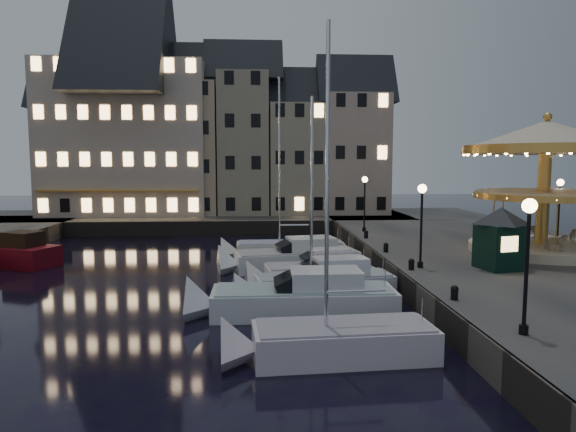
{
  "coord_description": "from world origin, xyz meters",
  "views": [
    {
      "loc": [
        -0.92,
        -23.77,
        6.54
      ],
      "look_at": [
        1.0,
        8.0,
        3.2
      ],
      "focal_mm": 32.0,
      "sensor_mm": 36.0,
      "label": 1
    }
  ],
  "objects": [
    {
      "name": "motorboat_c",
      "position": [
        1.9,
        0.33,
        0.67
      ],
      "size": [
        7.77,
        2.96,
        10.26
      ],
      "color": "silver",
      "rests_on": "ground"
    },
    {
      "name": "bollard_c",
      "position": [
        6.6,
        5.5,
        1.6
      ],
      "size": [
        0.3,
        0.3,
        0.57
      ],
      "color": "black",
      "rests_on": "quay_east"
    },
    {
      "name": "red_fishing_boat",
      "position": [
        -16.85,
        9.49,
        0.69
      ],
      "size": [
        7.38,
        4.93,
        5.8
      ],
      "color": "maroon",
      "rests_on": "ground"
    },
    {
      "name": "ticket_kiosk",
      "position": [
        11.0,
        0.47,
        3.36
      ],
      "size": [
        2.96,
        2.96,
        3.47
      ],
      "color": "black",
      "rests_on": "quay_east"
    },
    {
      "name": "motorboat_a",
      "position": [
        1.37,
        -7.35,
        0.54
      ],
      "size": [
        7.14,
        2.74,
        11.85
      ],
      "color": "silver",
      "rests_on": "ground"
    },
    {
      "name": "townhouse_nd",
      "position": [
        -2.25,
        30.0,
        9.28
      ],
      "size": [
        5.5,
        8.0,
        15.8
      ],
      "color": "gray",
      "rests_on": "quay_north"
    },
    {
      "name": "quay_east",
      "position": [
        14.0,
        6.0,
        0.65
      ],
      "size": [
        16.0,
        56.0,
        1.3
      ],
      "primitive_type": "cube",
      "color": "#474442",
      "rests_on": "ground"
    },
    {
      "name": "carousel",
      "position": [
        15.64,
        4.88,
        6.61
      ],
      "size": [
        9.21,
        9.21,
        8.06
      ],
      "color": "beige",
      "rests_on": "quay_east"
    },
    {
      "name": "quaywall_n",
      "position": [
        -6.0,
        22.0,
        0.65
      ],
      "size": [
        48.0,
        0.15,
        1.3
      ],
      "primitive_type": "cube",
      "color": "#47423A",
      "rests_on": "ground"
    },
    {
      "name": "townhouse_na",
      "position": [
        -19.5,
        30.0,
        7.78
      ],
      "size": [
        5.5,
        8.0,
        12.8
      ],
      "color": "gray",
      "rests_on": "quay_north"
    },
    {
      "name": "quay_north",
      "position": [
        -8.0,
        28.0,
        0.65
      ],
      "size": [
        44.0,
        12.0,
        1.3
      ],
      "primitive_type": "cube",
      "color": "#474442",
      "rests_on": "ground"
    },
    {
      "name": "townhouse_nc",
      "position": [
        -8.0,
        30.0,
        8.78
      ],
      "size": [
        6.82,
        8.0,
        14.8
      ],
      "color": "tan",
      "rests_on": "quay_north"
    },
    {
      "name": "streetlamp_b",
      "position": [
        7.2,
        1.0,
        4.02
      ],
      "size": [
        0.44,
        0.44,
        4.17
      ],
      "color": "black",
      "rests_on": "quay_east"
    },
    {
      "name": "hotel_corner",
      "position": [
        -14.0,
        30.0,
        9.78
      ],
      "size": [
        17.6,
        9.0,
        16.8
      ],
      "color": "beige",
      "rests_on": "quay_north"
    },
    {
      "name": "bollard_d",
      "position": [
        6.6,
        11.0,
        1.6
      ],
      "size": [
        0.3,
        0.3,
        0.57
      ],
      "color": "black",
      "rests_on": "quay_east"
    },
    {
      "name": "motorboat_e",
      "position": [
        1.09,
        7.1,
        0.64
      ],
      "size": [
        8.63,
        3.82,
        2.15
      ],
      "color": "silver",
      "rests_on": "ground"
    },
    {
      "name": "streetlamp_c",
      "position": [
        7.2,
        14.5,
        4.02
      ],
      "size": [
        0.44,
        0.44,
        4.17
      ],
      "color": "black",
      "rests_on": "quay_east"
    },
    {
      "name": "streetlamp_a",
      "position": [
        7.2,
        -9.0,
        4.02
      ],
      "size": [
        0.44,
        0.44,
        4.17
      ],
      "color": "black",
      "rests_on": "quay_east"
    },
    {
      "name": "bollard_b",
      "position": [
        6.6,
        0.5,
        1.6
      ],
      "size": [
        0.3,
        0.3,
        0.57
      ],
      "color": "black",
      "rests_on": "quay_east"
    },
    {
      "name": "motorboat_b",
      "position": [
        0.66,
        -2.25,
        0.64
      ],
      "size": [
        8.92,
        2.65,
        2.15
      ],
      "color": "silver",
      "rests_on": "ground"
    },
    {
      "name": "townhouse_nf",
      "position": [
        9.25,
        30.0,
        8.28
      ],
      "size": [
        6.82,
        8.0,
        13.8
      ],
      "color": "tan",
      "rests_on": "quay_north"
    },
    {
      "name": "bollard_a",
      "position": [
        6.6,
        -5.0,
        1.6
      ],
      "size": [
        0.3,
        0.3,
        0.57
      ],
      "color": "black",
      "rests_on": "quay_east"
    },
    {
      "name": "townhouse_nb",
      "position": [
        -14.05,
        30.0,
        8.28
      ],
      "size": [
        6.16,
        8.0,
        13.8
      ],
      "color": "gray",
      "rests_on": "quay_north"
    },
    {
      "name": "townhouse_ne",
      "position": [
        3.2,
        30.0,
        7.78
      ],
      "size": [
        6.16,
        8.0,
        12.8
      ],
      "color": "gray",
      "rests_on": "quay_north"
    },
    {
      "name": "ground",
      "position": [
        0.0,
        0.0,
        0.0
      ],
      "size": [
        160.0,
        160.0,
        0.0
      ],
      "primitive_type": "plane",
      "color": "black",
      "rests_on": "ground"
    },
    {
      "name": "motorboat_d",
      "position": [
        1.87,
        2.74,
        0.64
      ],
      "size": [
        6.69,
        2.78,
        2.15
      ],
      "color": "silver",
      "rests_on": "ground"
    },
    {
      "name": "quaywall_e",
      "position": [
        6.0,
        6.0,
        0.65
      ],
      "size": [
        0.15,
        44.0,
        1.3
      ],
      "primitive_type": "cube",
      "color": "#47423A",
      "rests_on": "ground"
    },
    {
      "name": "motorboat_f",
      "position": [
        0.73,
        10.74,
        0.53
      ],
      "size": [
        8.33,
        2.31,
        11.08
      ],
      "color": "silver",
      "rests_on": "ground"
    },
    {
      "name": "streetlamp_d",
      "position": [
        18.5,
        8.0,
        4.02
      ],
      "size": [
        0.44,
        0.44,
        4.17
      ],
      "color": "black",
      "rests_on": "quay_east"
    }
  ]
}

